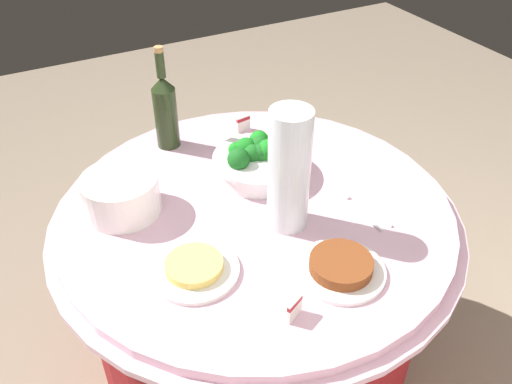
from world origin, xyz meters
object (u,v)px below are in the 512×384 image
at_px(plate_stack, 121,195).
at_px(food_plate_noodles, 194,268).
at_px(serving_tongs, 365,211).
at_px(wine_bottle, 165,110).
at_px(food_plate_stir_fry, 341,267).
at_px(broccoli_bowl, 259,160).
at_px(decorative_fruit_vase, 289,173).
at_px(label_placard_mid, 295,308).
at_px(label_placard_front, 243,123).

height_order(plate_stack, food_plate_noodles, plate_stack).
bearing_deg(serving_tongs, food_plate_noodles, -0.92).
bearing_deg(wine_bottle, food_plate_stir_fry, 102.27).
height_order(broccoli_bowl, food_plate_stir_fry, broccoli_bowl).
relative_size(wine_bottle, serving_tongs, 2.00).
relative_size(plate_stack, decorative_fruit_vase, 0.62).
distance_m(food_plate_noodles, label_placard_mid, 0.27).
distance_m(decorative_fruit_vase, food_plate_stir_fry, 0.27).
relative_size(decorative_fruit_vase, label_placard_mid, 6.18).
bearing_deg(label_placard_mid, food_plate_stir_fry, -158.92).
bearing_deg(serving_tongs, label_placard_front, -79.67).
relative_size(serving_tongs, food_plate_stir_fry, 0.76).
xyz_separation_m(broccoli_bowl, food_plate_noodles, (0.34, 0.30, -0.03)).
bearing_deg(serving_tongs, decorative_fruit_vase, -17.17).
relative_size(wine_bottle, label_placard_front, 6.11).
bearing_deg(food_plate_stir_fry, decorative_fruit_vase, -85.23).
relative_size(serving_tongs, food_plate_noodles, 0.76).
height_order(broccoli_bowl, food_plate_noodles, broccoli_bowl).
relative_size(broccoli_bowl, decorative_fruit_vase, 0.82).
distance_m(broccoli_bowl, decorative_fruit_vase, 0.27).
height_order(broccoli_bowl, wine_bottle, wine_bottle).
bearing_deg(food_plate_noodles, broccoli_bowl, -138.39).
bearing_deg(food_plate_noodles, label_placard_front, -126.91).
relative_size(food_plate_noodles, food_plate_stir_fry, 1.00).
relative_size(food_plate_noodles, label_placard_mid, 4.00).
bearing_deg(decorative_fruit_vase, serving_tongs, 162.83).
xyz_separation_m(wine_bottle, food_plate_stir_fry, (-0.16, 0.74, -0.11)).
distance_m(broccoli_bowl, label_placard_front, 0.25).
distance_m(wine_bottle, serving_tongs, 0.70).
bearing_deg(plate_stack, label_placard_mid, 112.33).
bearing_deg(broccoli_bowl, serving_tongs, 119.14).
relative_size(food_plate_stir_fry, label_placard_front, 4.00).
relative_size(broccoli_bowl, food_plate_stir_fry, 1.27).
bearing_deg(wine_bottle, food_plate_noodles, 75.34).
relative_size(plate_stack, food_plate_noodles, 0.95).
bearing_deg(wine_bottle, plate_stack, 48.63).
distance_m(wine_bottle, decorative_fruit_vase, 0.54).
distance_m(broccoli_bowl, food_plate_noodles, 0.45).
distance_m(wine_bottle, label_placard_front, 0.28).
xyz_separation_m(plate_stack, serving_tongs, (-0.59, 0.32, -0.05)).
distance_m(plate_stack, food_plate_stir_fry, 0.62).
xyz_separation_m(label_placard_front, label_placard_mid, (0.26, 0.77, 0.00)).
bearing_deg(food_plate_noodles, serving_tongs, 179.08).
height_order(broccoli_bowl, label_placard_front, broccoli_bowl).
xyz_separation_m(wine_bottle, serving_tongs, (-0.36, 0.58, -0.12)).
distance_m(food_plate_stir_fry, label_placard_mid, 0.18).
bearing_deg(food_plate_noodles, label_placard_mid, 121.44).
height_order(plate_stack, wine_bottle, wine_bottle).
bearing_deg(broccoli_bowl, plate_stack, -1.93).
relative_size(plate_stack, label_placard_mid, 3.82).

